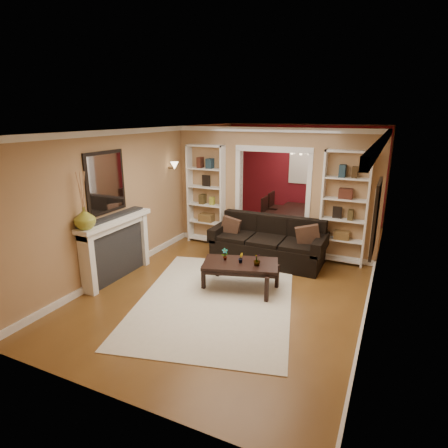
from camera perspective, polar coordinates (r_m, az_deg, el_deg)
The scene contains 30 objects.
floor at distance 7.58m, azimuth 4.29°, elevation -6.63°, with size 8.00×8.00×0.00m, color brown.
ceiling at distance 6.98m, azimuth 4.77°, elevation 14.22°, with size 8.00×8.00×0.00m, color white.
wall_back at distance 10.94m, azimuth 11.95°, elevation 7.60°, with size 8.00×8.00×0.00m, color tan.
wall_front at distance 3.86m, azimuth -17.09°, elevation -9.04°, with size 8.00×8.00×0.00m, color tan.
wall_left at distance 8.20m, azimuth -10.43°, elevation 4.81°, with size 8.00×8.00×0.00m, color tan.
wall_right at distance 6.74m, azimuth 22.73°, elevation 1.30°, with size 8.00×8.00×0.00m, color tan.
partition_wall at distance 8.27m, azimuth 7.44°, elevation 5.05°, with size 4.50×0.15×2.70m, color tan.
red_back_panel at distance 10.91m, azimuth 11.91°, elevation 7.43°, with size 4.44×0.04×2.64m, color maroon.
dining_window at distance 10.84m, azimuth 11.93°, elevation 8.60°, with size 0.78×0.03×0.98m, color #8CA5CC.
area_rug at distance 6.34m, azimuth -1.26°, elevation -11.35°, with size 2.46×3.44×0.01m, color silver.
sofa at distance 7.76m, azimuth 6.67°, elevation -2.53°, with size 2.33×1.01×0.91m, color black.
pillow_left at distance 7.97m, azimuth 1.03°, elevation -0.52°, with size 0.39×0.11×0.39m, color #503322.
pillow_right at distance 7.48m, azimuth 12.69°, elevation -1.85°, with size 0.45×0.13×0.45m, color #503322.
coffee_table at distance 6.62m, azimuth 2.51°, elevation -7.86°, with size 1.28×0.69×0.49m, color black.
plant_left at distance 6.59m, azimuth 0.14°, elevation -4.63°, with size 0.11×0.08×0.22m, color #336626.
plant_center at distance 6.49m, azimuth 2.55°, elevation -5.19°, with size 0.10×0.08×0.18m, color #336626.
plant_right at distance 6.38m, azimuth 5.04°, elevation -5.47°, with size 0.11×0.11×0.20m, color #336626.
bookshelf_left at distance 8.74m, azimuth -2.70°, elevation 4.44°, with size 0.90×0.30×2.30m, color white.
bookshelf_right at distance 7.84m, azimuth 17.87°, elevation 2.25°, with size 0.90×0.30×2.30m, color white.
fireplace at distance 7.17m, azimuth -15.93°, elevation -3.63°, with size 0.32×1.70×1.16m, color white.
vase at distance 6.46m, azimuth -20.45°, elevation 0.84°, with size 0.35×0.35×0.36m, color #969D32.
mirror at distance 6.95m, azimuth -17.60°, elevation 6.04°, with size 0.03×0.95×1.10m, color silver.
wall_sconce at distance 8.51m, azimuth -7.90°, elevation 8.63°, with size 0.18×0.18×0.22m, color #FFE0A5.
framed_art at distance 5.72m, azimuth 22.03°, elevation 0.92°, with size 0.04×0.85×1.05m, color black.
dining_table at distance 10.06m, azimuth 10.95°, elevation 0.64°, with size 0.88×1.58×0.56m, color black.
dining_chair_nw at distance 9.87m, azimuth 7.48°, elevation 1.56°, with size 0.45×0.45×0.90m, color black.
dining_chair_ne at distance 9.64m, azimuth 13.71°, elevation 0.42°, with size 0.38×0.38×0.76m, color black.
dining_chair_sw at distance 10.43m, azimuth 8.49°, elevation 2.38°, with size 0.46×0.46×0.93m, color black.
dining_chair_se at distance 10.19m, azimuth 14.42°, elevation 1.71°, with size 0.46×0.46×0.93m, color black.
chandelier at distance 9.60m, azimuth 10.37°, elevation 10.54°, with size 0.50×0.50×0.30m, color #40311D.
Camera 1 is at (2.41, -6.54, 2.96)m, focal length 30.00 mm.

